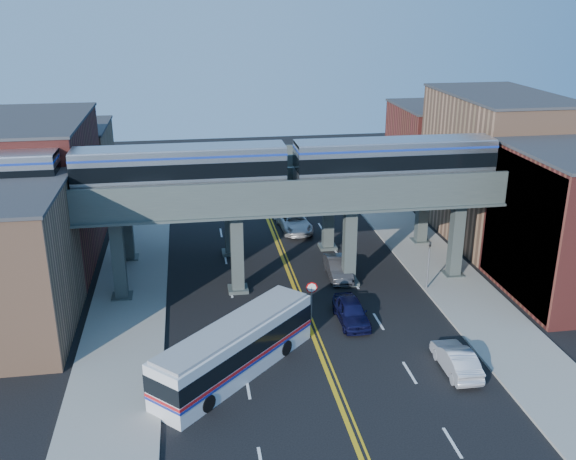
% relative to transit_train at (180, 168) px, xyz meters
% --- Properties ---
extents(ground, '(120.00, 120.00, 0.00)m').
position_rel_transit_train_xyz_m(ground, '(7.53, -8.00, -9.08)').
color(ground, black).
rests_on(ground, ground).
extents(sidewalk_west, '(5.00, 70.00, 0.16)m').
position_rel_transit_train_xyz_m(sidewalk_west, '(-3.97, 2.00, -9.00)').
color(sidewalk_west, gray).
rests_on(sidewalk_west, ground).
extents(sidewalk_east, '(5.00, 70.00, 0.16)m').
position_rel_transit_train_xyz_m(sidewalk_east, '(19.03, 2.00, -9.00)').
color(sidewalk_east, gray).
rests_on(sidewalk_east, ground).
extents(building_west_b, '(8.00, 14.00, 11.00)m').
position_rel_transit_train_xyz_m(building_west_b, '(-10.97, 8.00, -3.58)').
color(building_west_b, maroon).
rests_on(building_west_b, ground).
extents(building_west_c, '(8.00, 10.00, 8.00)m').
position_rel_transit_train_xyz_m(building_west_c, '(-10.97, 21.00, -5.08)').
color(building_west_c, '#9B6D50').
rests_on(building_west_c, ground).
extents(building_east_a, '(8.00, 10.00, 10.00)m').
position_rel_transit_train_xyz_m(building_east_a, '(26.03, -4.00, -4.08)').
color(building_east_a, maroon).
rests_on(building_east_a, ground).
extents(building_east_b, '(8.00, 14.00, 12.00)m').
position_rel_transit_train_xyz_m(building_east_b, '(26.03, 8.00, -3.08)').
color(building_east_b, '#9B6D50').
rests_on(building_east_b, ground).
extents(building_east_c, '(8.00, 10.00, 9.00)m').
position_rel_transit_train_xyz_m(building_east_c, '(26.03, 21.00, -4.58)').
color(building_east_c, maroon).
rests_on(building_east_c, ground).
extents(mural_panel, '(0.10, 9.50, 9.50)m').
position_rel_transit_train_xyz_m(mural_panel, '(22.08, -4.00, -4.33)').
color(mural_panel, teal).
rests_on(mural_panel, ground).
extents(elevated_viaduct_near, '(52.00, 3.60, 7.40)m').
position_rel_transit_train_xyz_m(elevated_viaduct_near, '(7.53, 0.00, -2.61)').
color(elevated_viaduct_near, '#404A48').
rests_on(elevated_viaduct_near, ground).
extents(elevated_viaduct_far, '(52.00, 3.60, 7.40)m').
position_rel_transit_train_xyz_m(elevated_viaduct_far, '(7.53, 7.00, -2.61)').
color(elevated_viaduct_far, '#404A48').
rests_on(elevated_viaduct_far, ground).
extents(transit_train, '(42.68, 2.67, 3.11)m').
position_rel_transit_train_xyz_m(transit_train, '(0.00, 0.00, 0.00)').
color(transit_train, black).
rests_on(transit_train, elevated_viaduct_near).
extents(stop_sign, '(0.76, 0.09, 2.63)m').
position_rel_transit_train_xyz_m(stop_sign, '(7.83, -5.00, -7.33)').
color(stop_sign, slate).
rests_on(stop_sign, ground).
extents(traffic_signal, '(0.15, 0.18, 4.10)m').
position_rel_transit_train_xyz_m(traffic_signal, '(16.73, -2.00, -6.78)').
color(traffic_signal, slate).
rests_on(traffic_signal, ground).
extents(transit_bus, '(9.57, 9.61, 2.86)m').
position_rel_transit_train_xyz_m(transit_bus, '(2.54, -10.45, -7.62)').
color(transit_bus, silver).
rests_on(transit_bus, ground).
extents(car_lane_a, '(1.81, 4.43, 1.50)m').
position_rel_transit_train_xyz_m(car_lane_a, '(10.27, -5.75, -8.33)').
color(car_lane_a, black).
rests_on(car_lane_a, ground).
extents(car_lane_b, '(1.73, 4.51, 1.47)m').
position_rel_transit_train_xyz_m(car_lane_b, '(11.04, 1.17, -8.35)').
color(car_lane_b, '#2B2B2D').
rests_on(car_lane_b, ground).
extents(car_lane_c, '(2.78, 5.50, 1.49)m').
position_rel_transit_train_xyz_m(car_lane_c, '(9.53, 11.65, -8.34)').
color(car_lane_c, silver).
rests_on(car_lane_c, ground).
extents(car_lane_d, '(2.66, 5.85, 1.66)m').
position_rel_transit_train_xyz_m(car_lane_d, '(9.33, 16.76, -8.25)').
color(car_lane_d, '#BABABF').
rests_on(car_lane_d, ground).
extents(car_parked_curb, '(1.56, 4.35, 1.43)m').
position_rel_transit_train_xyz_m(car_parked_curb, '(14.60, -12.18, -8.37)').
color(car_parked_curb, '#BBBBC0').
rests_on(car_parked_curb, ground).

